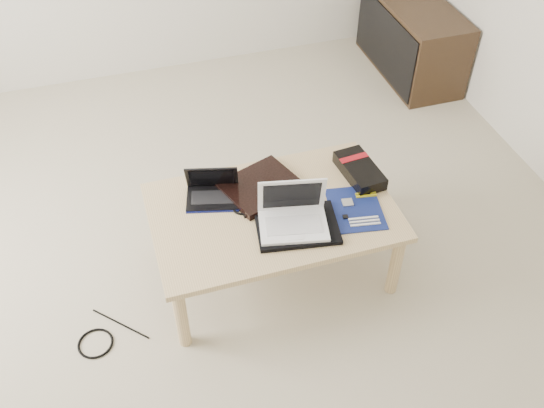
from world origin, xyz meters
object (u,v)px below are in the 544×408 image
object	(u,v)px
netbook	(212,191)
white_laptop	(293,215)
gpu_box	(359,170)
coffee_table	(273,217)
media_cabinet	(411,38)

from	to	relation	value
netbook	white_laptop	world-z (taller)	white_laptop
gpu_box	white_laptop	bearing A→B (deg)	-151.47
white_laptop	gpu_box	distance (m)	0.47
gpu_box	coffee_table	bearing A→B (deg)	-167.39
media_cabinet	gpu_box	distance (m)	1.69
media_cabinet	netbook	size ratio (longest dim) A/B	3.29
gpu_box	media_cabinet	bearing A→B (deg)	54.26
media_cabinet	white_laptop	distance (m)	2.12
coffee_table	media_cabinet	world-z (taller)	media_cabinet
media_cabinet	gpu_box	world-z (taller)	media_cabinet
white_laptop	gpu_box	world-z (taller)	white_laptop
white_laptop	netbook	bearing A→B (deg)	136.32
coffee_table	netbook	bearing A→B (deg)	146.05
netbook	gpu_box	xyz separation A→B (m)	(0.70, -0.06, -0.00)
media_cabinet	netbook	xyz separation A→B (m)	(-1.69, -1.30, 0.19)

